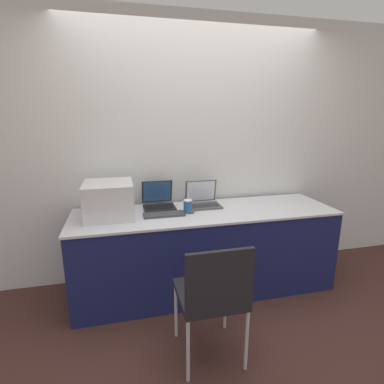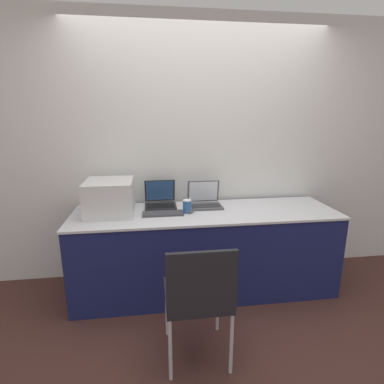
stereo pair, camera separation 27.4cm
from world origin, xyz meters
The scene contains 10 objects.
ground_plane centered at (0.00, 0.00, 0.00)m, with size 14.00×14.00×0.00m, color #472823.
wall_back centered at (0.00, 0.77, 1.30)m, with size 8.00×0.05×2.60m.
table centered at (0.00, 0.35, 0.40)m, with size 2.44×0.71×0.80m.
printer centered at (-0.86, 0.40, 0.96)m, with size 0.41×0.43×0.30m.
laptop_left centered at (-0.41, 0.57, 0.85)m, with size 0.30×0.31×0.24m.
laptop_right centered at (0.02, 0.51, 0.85)m, with size 0.32×0.27×0.24m.
external_keyboard centered at (-0.40, 0.30, 0.81)m, with size 0.36×0.13×0.02m.
coffee_cup centered at (-0.18, 0.33, 0.86)m, with size 0.08×0.08×0.12m.
mouse centered at (-0.15, 0.31, 0.81)m, with size 0.07×0.05×0.03m.
chair centered at (-0.21, -0.55, 0.53)m, with size 0.43×0.45×0.89m.
Camera 1 is at (-0.75, -2.20, 1.67)m, focal length 28.00 mm.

